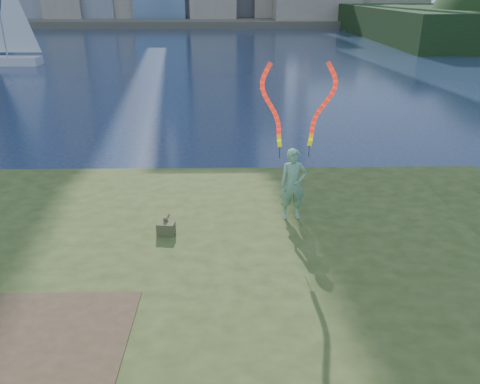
{
  "coord_description": "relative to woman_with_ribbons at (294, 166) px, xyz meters",
  "views": [
    {
      "loc": [
        1.15,
        -9.24,
        6.17
      ],
      "look_at": [
        1.35,
        1.0,
        1.73
      ],
      "focal_mm": 35.0,
      "sensor_mm": 36.0,
      "label": 1
    }
  ],
  "objects": [
    {
      "name": "far_shore",
      "position": [
        -2.68,
        93.48,
        -1.59
      ],
      "size": [
        320.0,
        40.0,
        1.2
      ],
      "primitive_type": "cube",
      "color": "brown",
      "rests_on": "ground"
    },
    {
      "name": "dirt_patch",
      "position": [
        -4.88,
        -4.72,
        -1.38
      ],
      "size": [
        3.2,
        3.0,
        0.02
      ],
      "primitive_type": "cube",
      "color": "#47331E",
      "rests_on": "grassy_knoll"
    },
    {
      "name": "ground",
      "position": [
        -2.68,
        -1.52,
        -2.19
      ],
      "size": [
        320.0,
        320.0,
        0.0
      ],
      "primitive_type": "plane",
      "color": "#1A2741",
      "rests_on": "ground"
    },
    {
      "name": "woman_with_ribbons",
      "position": [
        0.0,
        0.0,
        0.0
      ],
      "size": [
        2.12,
        0.5,
        4.19
      ],
      "rotation": [
        0.0,
        0.0,
        0.1
      ],
      "color": "#1F6E2F",
      "rests_on": "grassy_knoll"
    },
    {
      "name": "grassy_knoll",
      "position": [
        -2.68,
        -3.81,
        -1.85
      ],
      "size": [
        20.0,
        18.0,
        0.8
      ],
      "color": "#354318",
      "rests_on": "ground"
    },
    {
      "name": "sailboat",
      "position": [
        -21.0,
        32.39,
        -0.65
      ],
      "size": [
        5.91,
        1.95,
        8.94
      ],
      "rotation": [
        0.0,
        0.0,
        -0.03
      ],
      "color": "silver",
      "rests_on": "ground"
    },
    {
      "name": "canvas_bag",
      "position": [
        -3.11,
        -0.85,
        -1.23
      ],
      "size": [
        0.44,
        0.5,
        0.39
      ],
      "rotation": [
        0.0,
        0.0,
        -0.12
      ],
      "color": "#4C542D",
      "rests_on": "grassy_knoll"
    }
  ]
}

